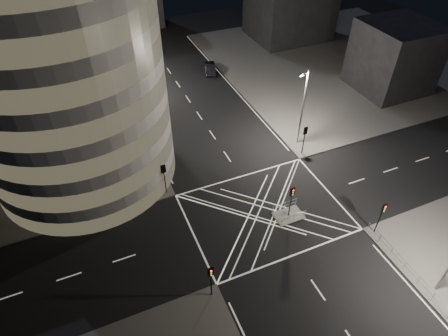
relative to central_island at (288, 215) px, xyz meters
name	(u,v)px	position (x,y,z in m)	size (l,w,h in m)	color
ground	(265,212)	(-2.00, 1.50, -0.07)	(120.00, 120.00, 0.00)	black
sidewalk_far_right	(338,60)	(27.00, 28.50, 0.00)	(42.00, 42.00, 0.15)	#54514F
central_island	(288,215)	(0.00, 0.00, 0.00)	(3.00, 2.00, 0.15)	slate
office_tower_curved	(8,62)	(-22.74, 20.24, 12.58)	(30.00, 29.00, 27.20)	#9A9791
office_block_rear	(4,8)	(-24.00, 43.50, 11.07)	(24.00, 16.00, 22.00)	#9A9791
building_right_near	(394,57)	(28.00, 17.50, 5.08)	(10.00, 10.00, 10.00)	black
tree_a	(141,155)	(-12.50, 10.50, 4.39)	(3.80, 3.80, 6.52)	black
tree_b	(128,122)	(-12.50, 16.50, 4.78)	(3.98, 3.98, 7.01)	black
tree_c	(118,97)	(-12.50, 22.50, 4.82)	(4.61, 4.61, 7.40)	black
tree_d	(109,75)	(-12.50, 28.50, 5.17)	(5.07, 5.07, 8.01)	black
tree_e	(104,64)	(-12.50, 34.50, 4.11)	(4.21, 4.21, 6.46)	black
traffic_signal_fl	(164,174)	(-10.80, 8.30, 2.84)	(0.55, 0.22, 4.00)	black
traffic_signal_nl	(211,277)	(-10.80, -5.30, 2.84)	(0.55, 0.22, 4.00)	black
traffic_signal_fr	(305,135)	(6.80, 8.30, 2.84)	(0.55, 0.22, 4.00)	black
traffic_signal_nr	(382,213)	(6.80, -5.30, 2.84)	(0.55, 0.22, 4.00)	black
traffic_signal_island	(292,197)	(0.00, 0.00, 2.84)	(0.55, 0.22, 4.00)	black
street_lamp_left_near	(143,129)	(-11.44, 13.50, 5.47)	(1.25, 0.25, 10.00)	slate
street_lamp_left_far	(113,62)	(-11.44, 31.50, 5.47)	(1.25, 0.25, 10.00)	slate
street_lamp_right_far	(302,107)	(7.44, 10.50, 5.47)	(1.25, 0.25, 10.00)	slate
railing_near_right	(411,273)	(6.30, -10.65, 0.62)	(0.06, 11.70, 1.10)	slate
railing_island_south	(294,217)	(0.00, -0.90, 0.62)	(2.80, 0.06, 1.10)	slate
railing_island_north	(285,206)	(0.00, 0.90, 0.62)	(2.80, 0.06, 1.10)	slate
sedan	(210,67)	(4.34, 33.49, 0.70)	(1.65, 4.73, 1.56)	black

